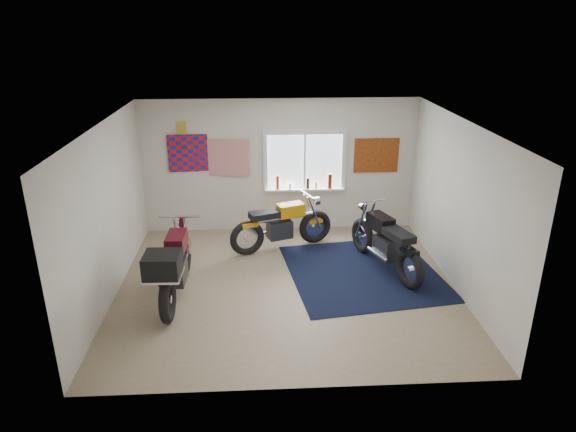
{
  "coord_description": "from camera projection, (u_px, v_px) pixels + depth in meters",
  "views": [
    {
      "loc": [
        -0.4,
        -7.47,
        4.17
      ],
      "look_at": [
        0.05,
        0.4,
        1.09
      ],
      "focal_mm": 32.0,
      "sensor_mm": 36.0,
      "label": 1
    }
  ],
  "objects": [
    {
      "name": "room_shell",
      "position": [
        286.0,
        192.0,
        7.88
      ],
      "size": [
        5.5,
        5.5,
        5.5
      ],
      "color": "white",
      "rests_on": "ground"
    },
    {
      "name": "ground",
      "position": [
        286.0,
        286.0,
        8.48
      ],
      "size": [
        5.5,
        5.5,
        0.0
      ],
      "primitive_type": "plane",
      "color": "#9E896B",
      "rests_on": "ground"
    },
    {
      "name": "maroon_tourer",
      "position": [
        173.0,
        266.0,
        7.86
      ],
      "size": [
        0.68,
        2.24,
        1.14
      ],
      "rotation": [
        0.0,
        0.0,
        1.54
      ],
      "color": "black",
      "rests_on": "ground"
    },
    {
      "name": "window_assembly",
      "position": [
        305.0,
        165.0,
        10.3
      ],
      "size": [
        1.66,
        0.17,
        1.26
      ],
      "color": "white",
      "rests_on": "room_shell"
    },
    {
      "name": "yellow_triumph",
      "position": [
        281.0,
        226.0,
        9.71
      ],
      "size": [
        1.99,
        0.9,
        1.04
      ],
      "rotation": [
        0.0,
        0.0,
        0.35
      ],
      "color": "black",
      "rests_on": "ground"
    },
    {
      "name": "navy_rug",
      "position": [
        363.0,
        272.0,
        8.94
      ],
      "size": [
        2.84,
        2.92,
        0.01
      ],
      "primitive_type": "cube",
      "rotation": [
        0.0,
        0.0,
        0.14
      ],
      "color": "black",
      "rests_on": "ground"
    },
    {
      "name": "flag_display",
      "position": [
        181.0,
        128.0,
        9.9
      ],
      "size": [
        1.6,
        0.1,
        1.17
      ],
      "color": "red",
      "rests_on": "room_shell"
    },
    {
      "name": "oil_bottles",
      "position": [
        309.0,
        182.0,
        10.37
      ],
      "size": [
        1.14,
        0.09,
        0.3
      ],
      "color": "maroon",
      "rests_on": "window_assembly"
    },
    {
      "name": "triumph_poster",
      "position": [
        376.0,
        155.0,
        10.33
      ],
      "size": [
        0.9,
        0.03,
        0.7
      ],
      "primitive_type": "cube",
      "color": "#A54C14",
      "rests_on": "room_shell"
    },
    {
      "name": "black_chrome_bike",
      "position": [
        385.0,
        243.0,
        8.9
      ],
      "size": [
        0.94,
        2.07,
        1.11
      ],
      "rotation": [
        0.0,
        0.0,
        1.92
      ],
      "color": "black",
      "rests_on": "navy_rug"
    }
  ]
}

